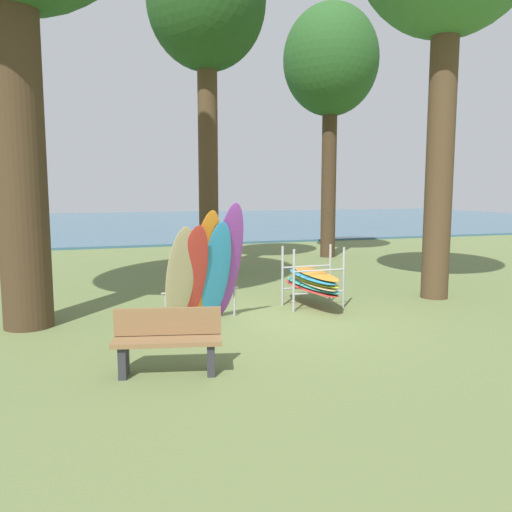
% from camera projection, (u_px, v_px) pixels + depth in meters
% --- Properties ---
extents(ground_plane, '(80.00, 80.00, 0.00)m').
position_uv_depth(ground_plane, '(283.00, 321.00, 9.53)').
color(ground_plane, olive).
extents(lake_water, '(80.00, 36.00, 0.10)m').
position_uv_depth(lake_water, '(128.00, 222.00, 39.26)').
color(lake_water, '#38607A').
rests_on(lake_water, ground).
extents(tree_mid_behind, '(3.40, 3.40, 9.73)m').
position_uv_depth(tree_mid_behind, '(206.00, 8.00, 14.72)').
color(tree_mid_behind, '#4C3823').
rests_on(tree_mid_behind, ground).
extents(tree_far_left_back, '(3.33, 3.33, 8.84)m').
position_uv_depth(tree_far_left_back, '(331.00, 64.00, 18.06)').
color(tree_far_left_back, '#42301E').
rests_on(tree_far_left_back, ground).
extents(leaning_board_pile, '(1.50, 1.05, 2.19)m').
position_uv_depth(leaning_board_pile, '(205.00, 270.00, 9.24)').
color(leaning_board_pile, '#C6B289').
rests_on(leaning_board_pile, ground).
extents(board_storage_rack, '(1.15, 2.13, 1.25)m').
position_uv_depth(board_storage_rack, '(312.00, 280.00, 10.67)').
color(board_storage_rack, '#9EA0A5').
rests_on(board_storage_rack, ground).
extents(park_bench, '(1.46, 0.72, 0.85)m').
position_uv_depth(park_bench, '(168.00, 340.00, 6.74)').
color(park_bench, '#2D2D33').
rests_on(park_bench, ground).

